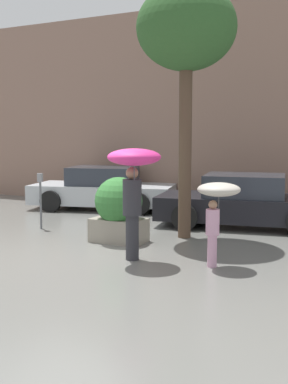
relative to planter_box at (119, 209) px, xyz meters
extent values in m
plane|color=slate|center=(-0.38, -1.34, -0.70)|extent=(40.00, 40.00, 0.00)
cube|color=#8C6B5B|center=(-0.38, 5.16, 2.30)|extent=(18.00, 0.30, 6.00)
cube|color=gray|center=(0.00, 0.00, -0.45)|extent=(1.12, 0.66, 0.49)
sphere|color=#337033|center=(0.00, 0.00, 0.17)|extent=(1.00, 1.00, 1.00)
cylinder|color=#2D2D33|center=(0.93, -1.15, -0.29)|extent=(0.24, 0.24, 0.81)
cylinder|color=#2D2D33|center=(0.93, -1.15, 0.43)|extent=(0.34, 0.34, 0.64)
sphere|color=#997056|center=(0.93, -1.15, 0.86)|extent=(0.22, 0.22, 0.22)
cylinder|color=#4C4C51|center=(1.03, -1.26, 0.81)|extent=(0.02, 0.02, 0.69)
ellipsoid|color=#E02D84|center=(1.03, -1.26, 1.15)|extent=(0.93, 0.93, 0.30)
cylinder|color=#D199B7|center=(2.36, -0.97, -0.42)|extent=(0.16, 0.16, 0.55)
cylinder|color=#D199B7|center=(2.36, -0.97, 0.08)|extent=(0.23, 0.23, 0.44)
sphere|color=#997056|center=(2.36, -0.97, 0.37)|extent=(0.15, 0.15, 0.15)
cylinder|color=#4C4C51|center=(2.44, -0.90, 0.36)|extent=(0.02, 0.02, 0.53)
ellipsoid|color=beige|center=(2.44, -0.90, 0.63)|extent=(0.73, 0.73, 0.23)
cube|color=black|center=(1.90, 2.89, -0.24)|extent=(4.43, 2.52, 0.57)
cube|color=#2D333D|center=(1.90, 2.89, 0.31)|extent=(2.12, 1.84, 0.53)
cylinder|color=black|center=(0.78, 1.77, -0.39)|extent=(0.65, 0.33, 0.62)
cylinder|color=black|center=(0.46, 3.55, -0.39)|extent=(0.65, 0.33, 0.62)
cube|color=#B7BCC1|center=(-2.64, 3.75, -0.24)|extent=(4.55, 2.79, 0.57)
cube|color=#2D333D|center=(-2.64, 3.75, 0.31)|extent=(2.22, 1.95, 0.53)
cylinder|color=black|center=(-3.70, 2.55, -0.39)|extent=(0.66, 0.37, 0.62)
cylinder|color=black|center=(-4.14, 4.30, -0.39)|extent=(0.66, 0.37, 0.62)
cylinder|color=black|center=(-1.15, 3.19, -0.39)|extent=(0.66, 0.37, 0.62)
cylinder|color=black|center=(-1.59, 4.94, -0.39)|extent=(0.66, 0.37, 0.62)
cylinder|color=brown|center=(1.06, 1.03, 1.24)|extent=(0.28, 0.28, 3.88)
ellipsoid|color=#2D5628|center=(1.06, 1.03, 3.76)|extent=(2.10, 2.10, 1.79)
cylinder|color=#595B60|center=(-2.35, 0.41, -0.14)|extent=(0.05, 0.05, 1.13)
cylinder|color=gray|center=(-2.35, 0.41, 0.53)|extent=(0.14, 0.14, 0.20)
camera|label=1|loc=(4.87, -8.63, 1.55)|focal=45.00mm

